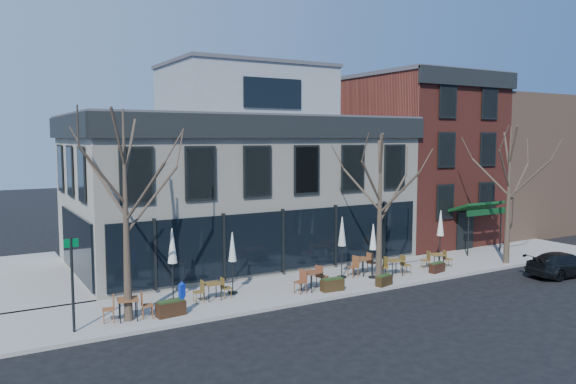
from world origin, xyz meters
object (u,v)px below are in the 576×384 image
umbrella_0 (172,250)px  parked_sedan (563,264)px  call_box (182,297)px  cafe_set_0 (128,307)px

umbrella_0 → parked_sedan: bearing=-15.9°
parked_sedan → call_box: size_ratio=3.22×
parked_sedan → cafe_set_0: parked_sedan is taller
parked_sedan → cafe_set_0: 21.35m
cafe_set_0 → call_box: bearing=-10.4°
call_box → cafe_set_0: size_ratio=0.67×
call_box → umbrella_0: (0.28, 1.89, 1.49)m
call_box → umbrella_0: 2.43m
call_box → umbrella_0: size_ratio=0.42×
call_box → cafe_set_0: 2.04m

